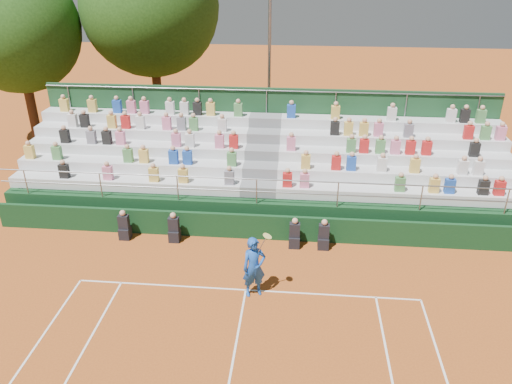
# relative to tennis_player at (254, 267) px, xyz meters

# --- Properties ---
(ground) EXTENTS (90.00, 90.00, 0.00)m
(ground) POSITION_rel_tennis_player_xyz_m (-0.28, 0.16, -1.01)
(ground) COLOR #A64E1B
(ground) RESTS_ON ground
(courtside_wall) EXTENTS (20.00, 0.15, 1.00)m
(courtside_wall) POSITION_rel_tennis_player_xyz_m (-0.28, 3.36, -0.51)
(courtside_wall) COLOR black
(courtside_wall) RESTS_ON ground
(line_officials) EXTENTS (7.81, 0.40, 1.19)m
(line_officials) POSITION_rel_tennis_player_xyz_m (-1.25, 2.91, -0.54)
(line_officials) COLOR black
(line_officials) RESTS_ON ground
(grandstand) EXTENTS (20.00, 5.20, 4.40)m
(grandstand) POSITION_rel_tennis_player_xyz_m (-0.28, 6.60, 0.07)
(grandstand) COLOR black
(grandstand) RESTS_ON ground
(tennis_player) EXTENTS (0.96, 0.73, 2.22)m
(tennis_player) POSITION_rel_tennis_player_xyz_m (0.00, 0.00, 0.00)
(tennis_player) COLOR #174BAD
(tennis_player) RESTS_ON ground
(tree_west) EXTENTS (6.49, 6.49, 9.38)m
(tree_west) POSITION_rel_tennis_player_xyz_m (-13.48, 12.59, 5.11)
(tree_west) COLOR #341F12
(tree_west) RESTS_ON ground
(tree_east) EXTENTS (7.39, 7.39, 10.76)m
(tree_east) POSITION_rel_tennis_player_xyz_m (-7.01, 14.86, 6.04)
(tree_east) COLOR #341F12
(tree_east) RESTS_ON ground
(floodlight_mast) EXTENTS (0.60, 0.25, 9.01)m
(floodlight_mast) POSITION_rel_tennis_player_xyz_m (-0.45, 12.74, 4.18)
(floodlight_mast) COLOR gray
(floodlight_mast) RESTS_ON ground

